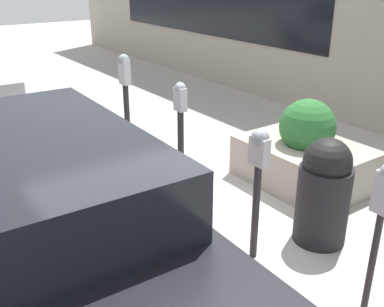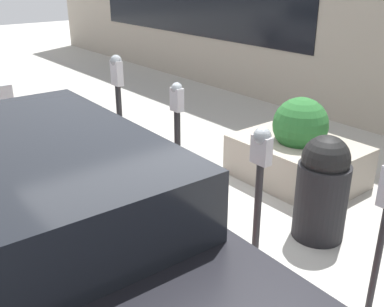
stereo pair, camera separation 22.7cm
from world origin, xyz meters
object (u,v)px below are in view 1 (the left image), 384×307
(parking_meter_nearest, at_px, (381,214))
(parking_meter_fourth, at_px, (126,96))
(parking_meter_second, at_px, (258,169))
(parking_meter_middle, at_px, (181,129))
(planter_box, at_px, (305,154))
(trash_bin, at_px, (324,191))
(parked_car_middle, at_px, (28,214))

(parking_meter_nearest, xyz_separation_m, parking_meter_fourth, (3.64, 0.07, 0.05))
(parking_meter_nearest, height_order, parking_meter_second, parking_meter_nearest)
(parking_meter_middle, height_order, planter_box, parking_meter_middle)
(parking_meter_second, distance_m, trash_bin, 0.84)
(parking_meter_fourth, height_order, parked_car_middle, parking_meter_fourth)
(planter_box, distance_m, trash_bin, 1.32)
(parked_car_middle, bearing_deg, parking_meter_fourth, -43.23)
(parking_meter_second, bearing_deg, parking_meter_fourth, -0.12)
(trash_bin, bearing_deg, planter_box, -41.15)
(parking_meter_nearest, xyz_separation_m, parking_meter_second, (1.15, 0.07, -0.06))
(trash_bin, bearing_deg, parked_car_middle, 72.63)
(parking_meter_second, relative_size, parked_car_middle, 0.28)
(parking_meter_fourth, bearing_deg, parking_meter_middle, -178.35)
(planter_box, bearing_deg, trash_bin, 138.85)
(parking_meter_fourth, bearing_deg, trash_bin, -164.65)
(parking_meter_nearest, bearing_deg, parking_meter_middle, 0.78)
(parking_meter_nearest, height_order, parked_car_middle, parked_car_middle)
(parking_meter_second, xyz_separation_m, parking_meter_fourth, (2.49, -0.01, 0.12))
(parking_meter_middle, xyz_separation_m, parked_car_middle, (-0.65, 1.88, -0.13))
(parking_meter_middle, bearing_deg, parking_meter_nearest, -179.22)
(trash_bin, bearing_deg, parking_meter_fourth, 15.35)
(parking_meter_nearest, distance_m, parked_car_middle, 2.62)
(parking_meter_second, xyz_separation_m, planter_box, (0.82, -1.60, -0.52))
(trash_bin, bearing_deg, parking_meter_second, 76.89)
(parking_meter_nearest, relative_size, parking_meter_second, 1.05)
(parking_meter_second, relative_size, parking_meter_middle, 0.90)
(parking_meter_nearest, height_order, parking_meter_fourth, parking_meter_fourth)
(parked_car_middle, bearing_deg, trash_bin, -105.74)
(parked_car_middle, height_order, trash_bin, parked_car_middle)
(parking_meter_second, height_order, parked_car_middle, parked_car_middle)
(parking_meter_middle, xyz_separation_m, trash_bin, (-1.45, -0.70, -0.36))
(parking_meter_middle, relative_size, parking_meter_fourth, 0.92)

